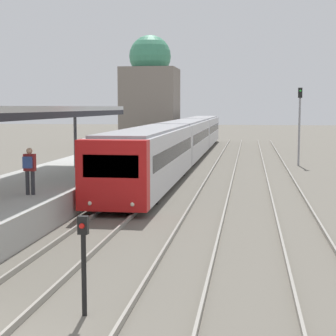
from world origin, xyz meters
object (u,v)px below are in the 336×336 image
signal_mast_far (300,117)px  signal_post_near (84,255)px  train_near (185,138)px  person_on_platform (29,167)px

signal_mast_far → signal_post_near: bearing=-102.6°
train_near → signal_post_near: train_near is taller
train_near → signal_mast_far: signal_mast_far is taller
signal_post_near → signal_mast_far: 30.45m
person_on_platform → signal_mast_far: 24.10m
person_on_platform → train_near: bearing=83.9°
train_near → signal_mast_far: size_ratio=8.71×
signal_mast_far → person_on_platform: bearing=-117.4°
signal_post_near → signal_mast_far: size_ratio=0.37×
person_on_platform → signal_mast_far: bearing=62.6°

